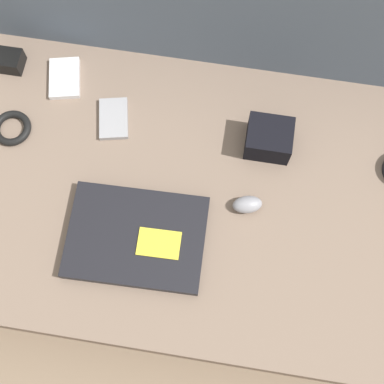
{
  "coord_description": "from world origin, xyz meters",
  "views": [
    {
      "loc": [
        0.06,
        -0.37,
        1.27
      ],
      "look_at": [
        0.0,
        0.0,
        0.17
      ],
      "focal_mm": 50.0,
      "sensor_mm": 36.0,
      "label": 1
    }
  ],
  "objects_px": {
    "computer_mouse": "(247,204)",
    "charger_brick": "(11,61)",
    "phone_silver": "(65,78)",
    "camera_pouch": "(269,139)",
    "laptop": "(137,237)",
    "phone_black": "(114,119)"
  },
  "relations": [
    {
      "from": "computer_mouse",
      "to": "charger_brick",
      "type": "bearing_deg",
      "value": 140.77
    },
    {
      "from": "laptop",
      "to": "charger_brick",
      "type": "height_order",
      "value": "charger_brick"
    },
    {
      "from": "phone_silver",
      "to": "charger_brick",
      "type": "relative_size",
      "value": 2.15
    },
    {
      "from": "laptop",
      "to": "phone_black",
      "type": "xyz_separation_m",
      "value": [
        -0.11,
        0.27,
        -0.01
      ]
    },
    {
      "from": "phone_silver",
      "to": "camera_pouch",
      "type": "distance_m",
      "value": 0.51
    },
    {
      "from": "phone_black",
      "to": "camera_pouch",
      "type": "distance_m",
      "value": 0.36
    },
    {
      "from": "phone_silver",
      "to": "laptop",
      "type": "bearing_deg",
      "value": -68.65
    },
    {
      "from": "computer_mouse",
      "to": "phone_black",
      "type": "relative_size",
      "value": 0.64
    },
    {
      "from": "phone_black",
      "to": "camera_pouch",
      "type": "height_order",
      "value": "camera_pouch"
    },
    {
      "from": "laptop",
      "to": "charger_brick",
      "type": "xyz_separation_m",
      "value": [
        -0.38,
        0.37,
        0.01
      ]
    },
    {
      "from": "laptop",
      "to": "phone_silver",
      "type": "relative_size",
      "value": 2.5
    },
    {
      "from": "phone_silver",
      "to": "charger_brick",
      "type": "distance_m",
      "value": 0.13
    },
    {
      "from": "computer_mouse",
      "to": "phone_silver",
      "type": "xyz_separation_m",
      "value": [
        -0.47,
        0.25,
        -0.01
      ]
    },
    {
      "from": "laptop",
      "to": "computer_mouse",
      "type": "height_order",
      "value": "computer_mouse"
    },
    {
      "from": "laptop",
      "to": "camera_pouch",
      "type": "xyz_separation_m",
      "value": [
        0.25,
        0.26,
        0.02
      ]
    },
    {
      "from": "computer_mouse",
      "to": "phone_black",
      "type": "distance_m",
      "value": 0.37
    },
    {
      "from": "computer_mouse",
      "to": "camera_pouch",
      "type": "xyz_separation_m",
      "value": [
        0.03,
        0.16,
        0.02
      ]
    },
    {
      "from": "laptop",
      "to": "charger_brick",
      "type": "distance_m",
      "value": 0.53
    },
    {
      "from": "laptop",
      "to": "charger_brick",
      "type": "bearing_deg",
      "value": 133.53
    },
    {
      "from": "laptop",
      "to": "camera_pouch",
      "type": "relative_size",
      "value": 2.95
    },
    {
      "from": "computer_mouse",
      "to": "phone_black",
      "type": "bearing_deg",
      "value": 138.58
    },
    {
      "from": "camera_pouch",
      "to": "phone_black",
      "type": "bearing_deg",
      "value": 178.99
    }
  ]
}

